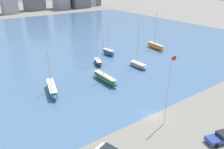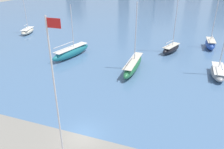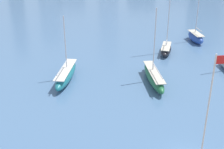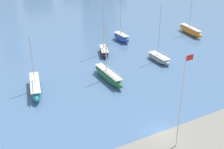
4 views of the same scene
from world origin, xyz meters
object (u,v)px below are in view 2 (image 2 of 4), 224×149
Objects in this scene: sailboat_cream at (28,31)px; sailboat_gray at (218,71)px; flag_pole at (56,93)px; sailboat_blue at (210,44)px; sailboat_black at (171,48)px; sailboat_teal at (71,52)px; sailboat_green at (133,65)px.

sailboat_cream is 49.55m from sailboat_gray.
flag_pole is 1.23× the size of sailboat_cream.
sailboat_blue is 0.67× the size of sailboat_black.
sailboat_teal is 0.96× the size of sailboat_blue.
sailboat_blue is 0.87× the size of sailboat_gray.
sailboat_gray is at bearing 57.93° from flag_pole.
flag_pole is at bearing -79.87° from sailboat_black.
sailboat_blue is at bearing 69.64° from flag_pole.
flag_pole is at bearing -48.73° from sailboat_teal.
sailboat_black reaches higher than sailboat_gray.
sailboat_green is at bearing -170.30° from sailboat_gray.
sailboat_blue is 9.97m from sailboat_black.
flag_pole is at bearing -92.87° from sailboat_green.
sailboat_black is (19.02, 9.60, -0.08)m from sailboat_teal.
sailboat_cream reaches higher than sailboat_teal.
sailboat_teal is 31.19m from sailboat_blue.
sailboat_black is at bearing 131.88° from sailboat_gray.
sailboat_green is 1.07× the size of sailboat_cream.
sailboat_blue is at bearing -11.13° from sailboat_cream.
sailboat_teal is (-12.46, 24.14, -6.18)m from flag_pole.
sailboat_green is 36.97m from sailboat_cream.
sailboat_blue is at bearing 91.39° from sailboat_gray.
flag_pole is 49.24m from sailboat_cream.
sailboat_green reaches higher than sailboat_teal.
sailboat_black is at bearing -147.57° from sailboat_blue.
flag_pole is 27.86m from sailboat_teal.
sailboat_green is at bearing 3.92° from sailboat_teal.
sailboat_green is 0.93× the size of sailboat_gray.
sailboat_green is (1.17, 21.72, -6.20)m from flag_pole.
sailboat_teal is 21.31m from sailboat_black.
flag_pole is 0.83× the size of sailboat_black.
sailboat_cream is (-20.45, 11.93, -0.26)m from sailboat_teal.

